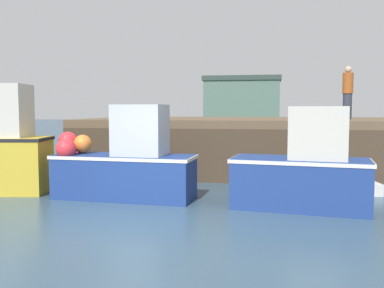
% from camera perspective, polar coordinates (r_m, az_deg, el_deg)
% --- Properties ---
extents(ground, '(120.00, 160.00, 0.10)m').
position_cam_1_polar(ground, '(8.56, -8.82, -10.60)').
color(ground, '#334C60').
extents(pier, '(11.52, 6.52, 1.86)m').
position_cam_1_polar(pier, '(15.19, 7.77, 2.09)').
color(pier, brown).
rests_on(pier, ground).
extents(fishing_boat_near_right, '(3.60, 1.40, 2.31)m').
position_cam_1_polar(fishing_boat_near_right, '(10.62, -9.06, -2.59)').
color(fishing_boat_near_right, navy).
rests_on(fishing_boat_near_right, ground).
extents(fishing_boat_mid, '(3.13, 1.66, 2.26)m').
position_cam_1_polar(fishing_boat_mid, '(9.73, 14.73, -3.42)').
color(fishing_boat_mid, navy).
rests_on(fishing_boat_mid, ground).
extents(rowboat, '(1.66, 0.80, 0.34)m').
position_cam_1_polar(rowboat, '(11.76, 20.15, -5.63)').
color(rowboat, silver).
rests_on(rowboat, ground).
extents(dockworker, '(0.34, 0.34, 1.75)m').
position_cam_1_polar(dockworker, '(15.15, 20.06, 6.46)').
color(dockworker, '#2D3342').
rests_on(dockworker, pier).
extents(warehouse, '(8.19, 6.45, 5.71)m').
position_cam_1_polar(warehouse, '(47.61, 6.75, 5.42)').
color(warehouse, '#4C6656').
rests_on(warehouse, ground).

